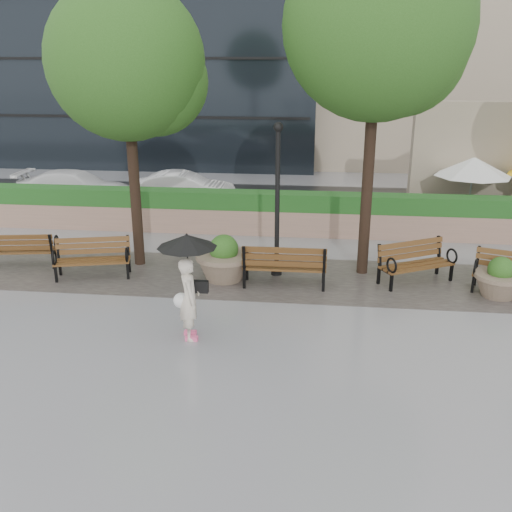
# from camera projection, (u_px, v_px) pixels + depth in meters

# --- Properties ---
(ground) EXTENTS (100.00, 100.00, 0.00)m
(ground) POSITION_uv_depth(u_px,v_px,m) (249.00, 329.00, 11.90)
(ground) COLOR gray
(ground) RESTS_ON ground
(cobble_strip) EXTENTS (28.00, 3.20, 0.01)m
(cobble_strip) POSITION_uv_depth(u_px,v_px,m) (264.00, 277.00, 14.72)
(cobble_strip) COLOR #383330
(cobble_strip) RESTS_ON ground
(hedge_wall) EXTENTS (24.00, 0.80, 1.35)m
(hedge_wall) POSITION_uv_depth(u_px,v_px,m) (277.00, 213.00, 18.26)
(hedge_wall) COLOR #A37D69
(hedge_wall) RESTS_ON ground
(asphalt_street) EXTENTS (40.00, 7.00, 0.00)m
(asphalt_street) POSITION_uv_depth(u_px,v_px,m) (285.00, 204.00, 22.23)
(asphalt_street) COLOR black
(asphalt_street) RESTS_ON ground
(bench_0) EXTENTS (1.89, 1.00, 0.97)m
(bench_0) POSITION_uv_depth(u_px,v_px,m) (23.00, 256.00, 15.42)
(bench_0) COLOR brown
(bench_0) RESTS_ON ground
(bench_1) EXTENTS (1.98, 1.17, 1.00)m
(bench_1) POSITION_uv_depth(u_px,v_px,m) (93.00, 266.00, 14.64)
(bench_1) COLOR brown
(bench_1) RESTS_ON ground
(bench_2) EXTENTS (2.05, 0.83, 1.09)m
(bench_2) POSITION_uv_depth(u_px,v_px,m) (284.00, 274.00, 14.06)
(bench_2) COLOR brown
(bench_2) RESTS_ON ground
(bench_3) EXTENTS (2.02, 1.59, 1.02)m
(bench_3) POSITION_uv_depth(u_px,v_px,m) (415.00, 271.00, 14.29)
(bench_3) COLOR brown
(bench_3) RESTS_ON ground
(planter_left) EXTENTS (1.42, 1.42, 1.19)m
(planter_left) POSITION_uv_depth(u_px,v_px,m) (224.00, 262.00, 14.42)
(planter_left) COLOR #7F6B56
(planter_left) RESTS_ON ground
(planter_right) EXTENTS (1.17, 1.17, 0.98)m
(planter_right) POSITION_uv_depth(u_px,v_px,m) (499.00, 281.00, 13.42)
(planter_right) COLOR #7F6B56
(planter_right) RESTS_ON ground
(lamppost) EXTENTS (0.28, 0.28, 3.92)m
(lamppost) POSITION_uv_depth(u_px,v_px,m) (277.00, 211.00, 14.35)
(lamppost) COLOR black
(lamppost) RESTS_ON ground
(tree_0) EXTENTS (3.91, 3.90, 7.24)m
(tree_0) POSITION_uv_depth(u_px,v_px,m) (133.00, 67.00, 14.08)
(tree_0) COLOR black
(tree_0) RESTS_ON ground
(tree_1) EXTENTS (4.41, 4.41, 8.30)m
(tree_1) POSITION_uv_depth(u_px,v_px,m) (384.00, 32.00, 13.18)
(tree_1) COLOR black
(tree_1) RESTS_ON ground
(patio_umb_white) EXTENTS (2.50, 2.50, 2.30)m
(patio_umb_white) POSITION_uv_depth(u_px,v_px,m) (473.00, 167.00, 18.67)
(patio_umb_white) COLOR black
(patio_umb_white) RESTS_ON ground
(car_left) EXTENTS (4.52, 1.95, 1.30)m
(car_left) POSITION_uv_depth(u_px,v_px,m) (76.00, 188.00, 22.04)
(car_left) COLOR white
(car_left) RESTS_ON ground
(car_right) EXTENTS (4.04, 1.68, 1.30)m
(car_right) POSITION_uv_depth(u_px,v_px,m) (184.00, 189.00, 21.75)
(car_right) COLOR white
(car_right) RESTS_ON ground
(pedestrian) EXTENTS (1.17, 1.17, 2.15)m
(pedestrian) POSITION_uv_depth(u_px,v_px,m) (188.00, 277.00, 11.14)
(pedestrian) COLOR beige
(pedestrian) RESTS_ON ground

